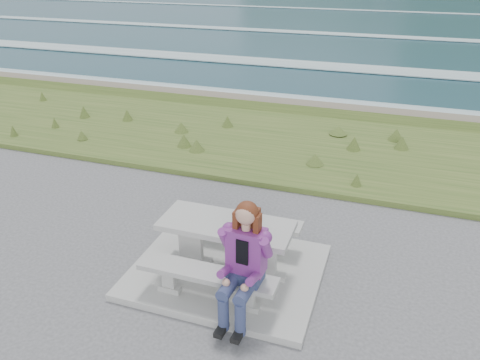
{
  "coord_description": "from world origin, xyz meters",
  "views": [
    {
      "loc": [
        1.92,
        -5.03,
        4.11
      ],
      "look_at": [
        -0.21,
        1.2,
        0.9
      ],
      "focal_mm": 35.0,
      "sensor_mm": 36.0,
      "label": 1
    }
  ],
  "objects_px": {
    "bench_landward": "(207,278)",
    "picnic_table": "(226,233)",
    "seated_woman": "(241,279)",
    "bench_seaward": "(243,223)"
  },
  "relations": [
    {
      "from": "bench_landward",
      "to": "picnic_table",
      "type": "bearing_deg",
      "value": 90.0
    },
    {
      "from": "seated_woman",
      "to": "bench_landward",
      "type": "bearing_deg",
      "value": 167.92
    },
    {
      "from": "picnic_table",
      "to": "seated_woman",
      "type": "relative_size",
      "value": 1.2
    },
    {
      "from": "picnic_table",
      "to": "bench_landward",
      "type": "xyz_separation_m",
      "value": [
        0.0,
        -0.7,
        -0.23
      ]
    },
    {
      "from": "seated_woman",
      "to": "picnic_table",
      "type": "bearing_deg",
      "value": 124.54
    },
    {
      "from": "picnic_table",
      "to": "seated_woman",
      "type": "xyz_separation_m",
      "value": [
        0.5,
        -0.84,
        -0.03
      ]
    },
    {
      "from": "seated_woman",
      "to": "bench_seaward",
      "type": "bearing_deg",
      "value": 111.86
    },
    {
      "from": "picnic_table",
      "to": "bench_seaward",
      "type": "relative_size",
      "value": 1.0
    },
    {
      "from": "picnic_table",
      "to": "bench_landward",
      "type": "distance_m",
      "value": 0.74
    },
    {
      "from": "bench_landward",
      "to": "seated_woman",
      "type": "distance_m",
      "value": 0.56
    }
  ]
}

